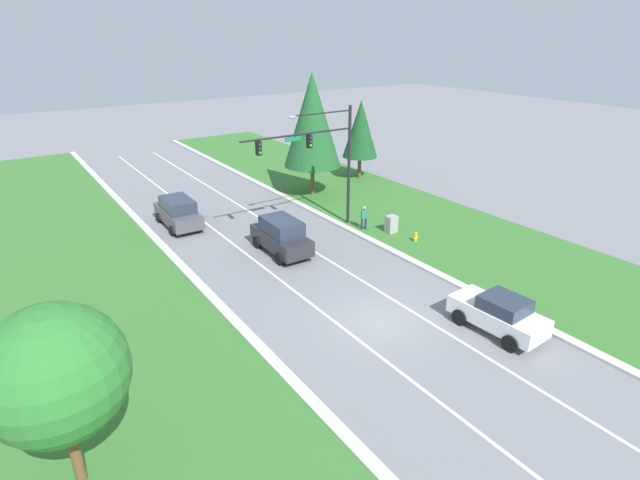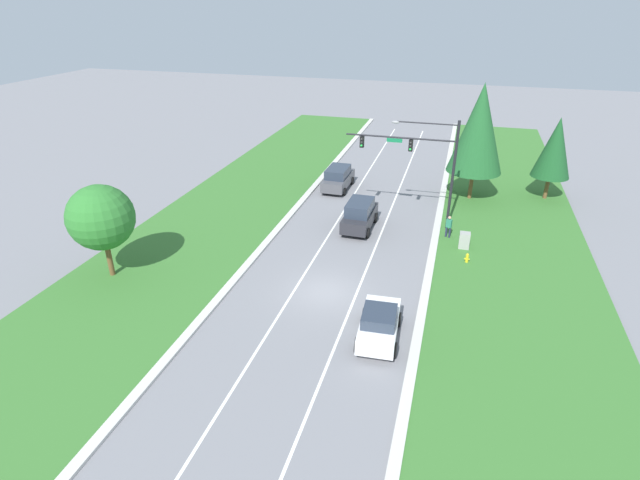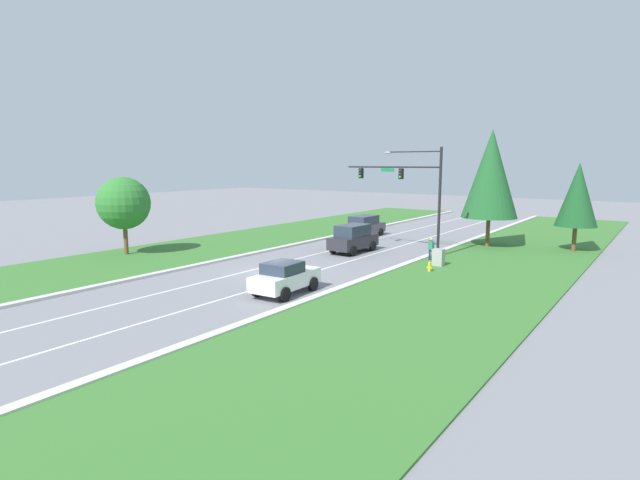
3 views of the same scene
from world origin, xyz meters
The scene contains 17 objects.
ground_plane centered at (0.00, 0.00, 0.00)m, with size 160.00×160.00×0.00m, color slate.
curb_strip_right centered at (5.65, 0.00, 0.07)m, with size 0.50×90.00×0.15m.
curb_strip_left centered at (-5.65, 0.00, 0.07)m, with size 0.50×90.00×0.15m.
grass_verge_right centered at (10.90, 0.00, 0.04)m, with size 10.00×90.00×0.08m.
grass_verge_left centered at (-10.90, 0.00, 0.04)m, with size 10.00×90.00×0.08m.
lane_stripe_inner_left centered at (-1.80, 0.00, 0.00)m, with size 0.14×81.00×0.01m.
lane_stripe_inner_right centered at (1.80, 0.00, 0.00)m, with size 0.14×81.00×0.01m.
traffic_signal_mast centered at (4.10, 10.93, 5.35)m, with size 7.89×0.41×8.03m.
graphite_suv centered at (-3.51, 17.00, 1.02)m, with size 2.19×4.81×1.99m.
charcoal_suv centered at (0.08, 9.24, 1.10)m, with size 2.14×4.63×2.17m.
white_sedan centered at (3.75, -3.51, 0.89)m, with size 2.20×4.29×1.75m.
utility_cabinet centered at (7.63, 7.92, 0.60)m, with size 0.70×0.60×1.20m.
pedestrian centered at (6.48, 9.36, 0.94)m, with size 0.43×0.34×1.69m.
fire_hydrant centered at (7.88, 5.88, 0.34)m, with size 0.34×0.20×0.70m.
conifer_near_right_tree centered at (14.04, 19.43, 4.46)m, with size 3.07×3.07×6.93m.
oak_near_left_tree centered at (-13.17, -1.79, 3.92)m, with size 3.90×3.90×5.88m.
conifer_far_right_tree centered at (7.86, 17.69, 6.02)m, with size 4.45×4.45×9.60m.
Camera 3 is at (20.27, -23.39, 6.88)m, focal length 28.00 mm.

